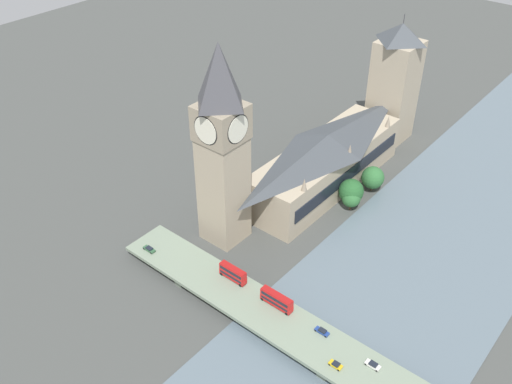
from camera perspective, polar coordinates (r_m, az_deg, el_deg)
ground_plane at (r=229.87m, az=8.66°, el=-1.45°), size 600.00×600.00×0.00m
river_water at (r=217.61m, az=17.41°, el=-5.33°), size 66.45×360.00×0.30m
parliament_hall at (r=234.70m, az=7.05°, el=3.12°), size 22.86×80.12×24.13m
clock_tower at (r=190.80m, az=-3.43°, el=4.82°), size 15.05×15.05×74.90m
victoria_tower at (r=268.74m, az=13.66°, el=10.52°), size 17.56×17.56×58.95m
road_bridge at (r=171.51m, az=7.92°, el=-15.93°), size 164.89×16.42×4.36m
double_decker_bus_lead at (r=179.73m, az=2.08°, el=-10.69°), size 11.39×2.54×4.92m
double_decker_bus_rear at (r=188.01m, az=-2.32°, el=-8.08°), size 10.14×2.47×5.09m
car_northbound_mid at (r=169.36m, az=11.61°, el=-16.57°), size 4.45×1.91×1.37m
car_southbound_lead at (r=174.90m, az=6.63°, el=-13.67°), size 4.50×1.75×1.35m
car_southbound_mid at (r=203.23m, az=-10.63°, el=-5.62°), size 4.70×1.87×1.33m
car_southbound_tail at (r=167.75m, az=7.98°, el=-16.73°), size 3.90×1.92×1.29m
tree_embankment_near at (r=226.47m, az=9.49°, el=0.08°), size 9.88×9.88×12.16m
tree_embankment_mid at (r=237.52m, az=11.60°, el=1.42°), size 9.38×9.38×11.07m
tree_embankment_far at (r=225.59m, az=9.50°, el=-0.60°), size 7.46×7.46×9.30m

